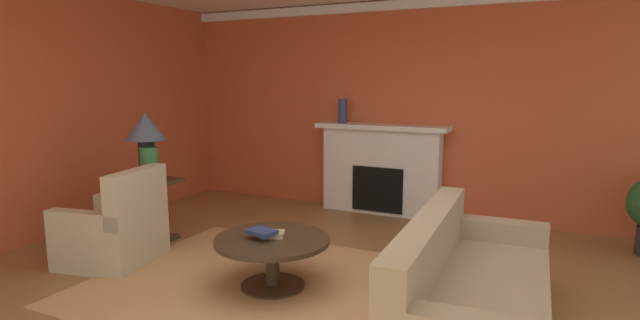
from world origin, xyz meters
name	(u,v)px	position (x,y,z in m)	size (l,w,h in m)	color
ground_plane	(316,306)	(0.00, 0.00, 0.00)	(9.10, 9.10, 0.00)	olive
wall_fireplace	(422,109)	(0.00, 3.15, 1.42)	(7.60, 0.12, 2.83)	#C65633
wall_window	(44,114)	(-3.56, 0.30, 1.42)	(0.12, 6.77, 2.83)	#C65633
crown_moulding	(424,3)	(0.00, 3.07, 2.75)	(7.60, 0.08, 0.12)	white
area_rug	(273,287)	(-0.50, 0.16, 0.01)	(3.14, 2.45, 0.01)	tan
fireplace	(381,172)	(-0.48, 2.94, 0.57)	(1.80, 0.35, 1.21)	white
sofa	(470,298)	(1.19, 0.02, 0.30)	(0.98, 2.13, 0.85)	tan
armchair_near_window	(115,232)	(-2.23, 0.00, 0.31)	(0.94, 0.94, 0.95)	#C1B293
coffee_table	(272,251)	(-0.50, 0.16, 0.34)	(1.00, 1.00, 0.45)	#3D2D1E
side_table	(150,206)	(-2.41, 0.66, 0.40)	(0.56, 0.56, 0.70)	#3D2D1E
table_lamp	(146,133)	(-2.41, 0.66, 1.22)	(0.44, 0.44, 0.75)	black
vase_on_side_table	(149,165)	(-2.26, 0.54, 0.89)	(0.19, 0.19, 0.39)	#33703D
vase_mantel_left	(342,111)	(-1.03, 2.89, 1.37)	(0.11, 0.11, 0.33)	navy
book_red_cover	(273,234)	(-0.52, 0.20, 0.47)	(0.19, 0.15, 0.05)	tan
book_art_folio	(262,232)	(-0.57, 0.10, 0.51)	(0.24, 0.18, 0.04)	navy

